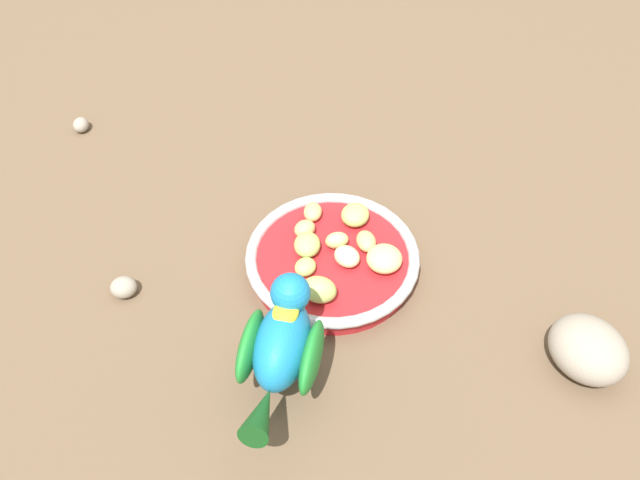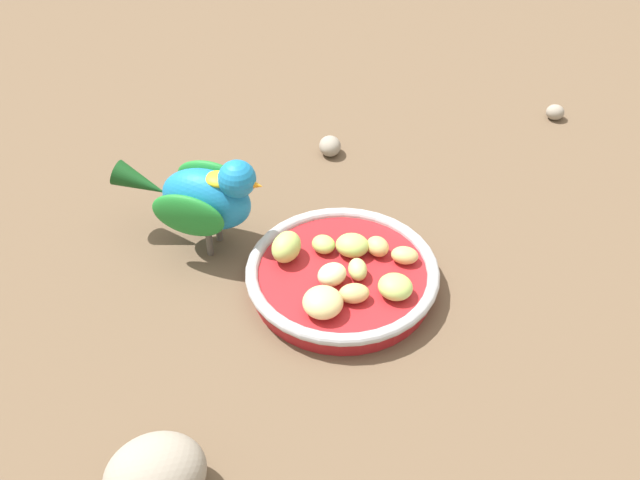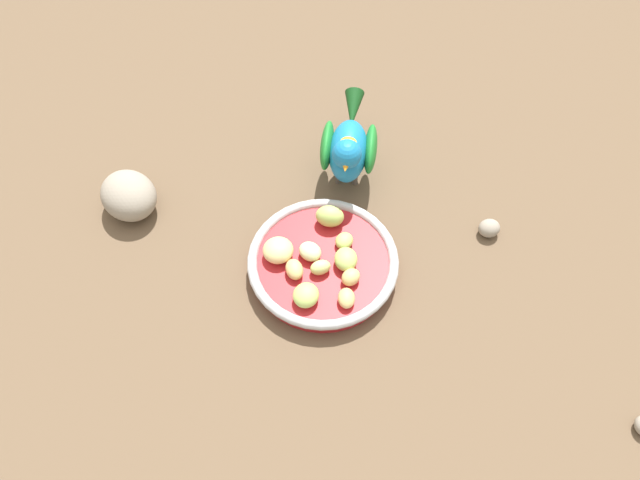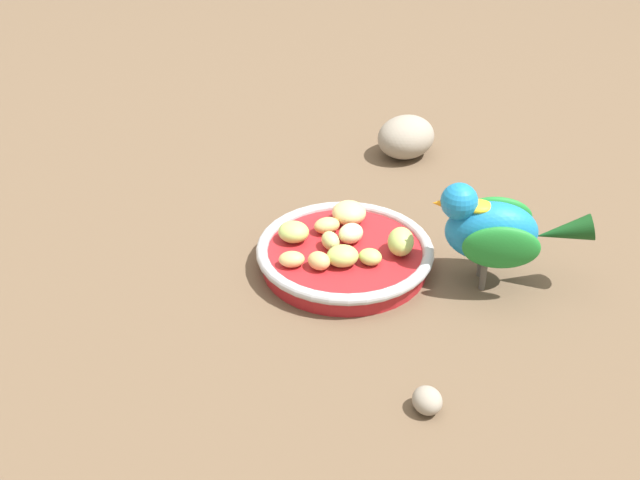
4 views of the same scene
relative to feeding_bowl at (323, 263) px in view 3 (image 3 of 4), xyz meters
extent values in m
plane|color=brown|center=(0.03, 0.00, -0.02)|extent=(4.00, 4.00, 0.00)
cylinder|color=#AD1E23|center=(0.00, 0.00, 0.00)|extent=(0.18, 0.18, 0.02)
torus|color=#B7BABF|center=(0.00, 0.00, 0.01)|extent=(0.19, 0.19, 0.01)
ellipsoid|color=tan|center=(-0.02, -0.03, 0.02)|extent=(0.04, 0.04, 0.02)
ellipsoid|color=tan|center=(0.04, -0.01, 0.02)|extent=(0.03, 0.03, 0.02)
ellipsoid|color=#B2CC66|center=(-0.02, 0.06, 0.02)|extent=(0.04, 0.04, 0.03)
ellipsoid|color=#B2CC66|center=(0.00, -0.06, 0.02)|extent=(0.04, 0.04, 0.02)
ellipsoid|color=tan|center=(0.05, -0.04, 0.01)|extent=(0.03, 0.03, 0.02)
ellipsoid|color=#B2CC66|center=(0.01, 0.03, 0.01)|extent=(0.02, 0.03, 0.02)
ellipsoid|color=beige|center=(-0.02, 0.00, 0.02)|extent=(0.04, 0.03, 0.02)
ellipsoid|color=#B2CC66|center=(0.03, 0.01, 0.02)|extent=(0.04, 0.04, 0.02)
ellipsoid|color=#C6D17A|center=(0.00, -0.02, 0.02)|extent=(0.03, 0.03, 0.02)
ellipsoid|color=#E5C67F|center=(-0.05, -0.02, 0.02)|extent=(0.05, 0.05, 0.02)
cylinder|color=#59544C|center=(-0.02, 0.15, 0.00)|extent=(0.01, 0.01, 0.03)
cylinder|color=#59544C|center=(-0.04, 0.14, 0.00)|extent=(0.01, 0.01, 0.03)
ellipsoid|color=#197AB7|center=(-0.03, 0.15, 0.05)|extent=(0.08, 0.11, 0.07)
ellipsoid|color=#1E7F2D|center=(0.00, 0.16, 0.05)|extent=(0.04, 0.08, 0.05)
ellipsoid|color=#1E7F2D|center=(-0.06, 0.14, 0.05)|extent=(0.04, 0.08, 0.05)
cone|color=#144719|center=(-0.05, 0.22, 0.05)|extent=(0.04, 0.07, 0.04)
sphere|color=#197AB7|center=(-0.02, 0.11, 0.08)|extent=(0.05, 0.05, 0.04)
cone|color=orange|center=(-0.01, 0.10, 0.08)|extent=(0.02, 0.02, 0.01)
ellipsoid|color=yellow|center=(-0.02, 0.13, 0.08)|extent=(0.03, 0.04, 0.01)
ellipsoid|color=gray|center=(-0.28, -0.02, 0.01)|extent=(0.10, 0.10, 0.06)
ellipsoid|color=gray|center=(0.18, 0.14, 0.00)|extent=(0.04, 0.04, 0.02)
camera|label=1|loc=(-0.25, 0.46, 0.62)|focal=41.61mm
camera|label=2|loc=(-0.51, -0.35, 0.59)|focal=48.76mm
camera|label=3|loc=(0.16, -0.37, 0.68)|focal=35.21mm
camera|label=4|loc=(0.69, 0.25, 0.50)|focal=46.23mm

